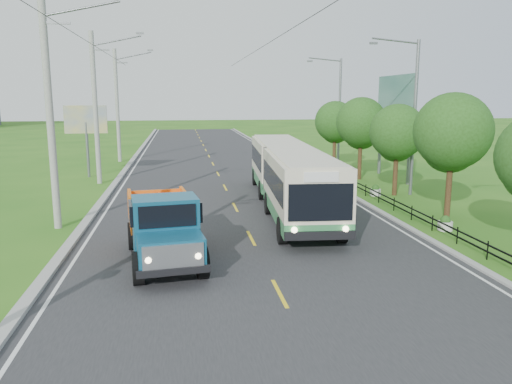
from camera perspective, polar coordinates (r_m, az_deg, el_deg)
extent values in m
plane|color=#286217|center=(15.12, 2.70, -11.54)|extent=(240.00, 240.00, 0.00)
cube|color=#28282B|center=(34.31, -3.86, 1.09)|extent=(14.00, 120.00, 0.02)
cube|color=#9E9E99|center=(34.47, -15.87, 0.85)|extent=(0.40, 120.00, 0.15)
cube|color=#9E9E99|center=(35.60, 7.69, 1.43)|extent=(0.30, 120.00, 0.10)
cube|color=silver|center=(34.41, -14.96, 0.79)|extent=(0.12, 120.00, 0.00)
cube|color=silver|center=(35.47, 6.91, 1.37)|extent=(0.12, 120.00, 0.00)
cube|color=yellow|center=(15.11, 2.70, -11.46)|extent=(0.12, 2.20, 0.00)
cube|color=black|center=(30.23, 12.42, 0.11)|extent=(0.04, 40.00, 0.60)
cylinder|color=gray|center=(23.39, -22.50, 8.13)|extent=(0.32, 0.32, 10.00)
cube|color=slate|center=(23.47, -21.95, 17.50)|extent=(1.20, 0.10, 0.10)
cylinder|color=gray|center=(35.16, -17.88, 9.01)|extent=(0.32, 0.32, 10.00)
cube|color=slate|center=(35.21, -17.42, 15.24)|extent=(1.20, 0.10, 0.10)
cube|color=slate|center=(35.05, -13.12, 17.27)|extent=(0.50, 0.18, 0.12)
cylinder|color=gray|center=(47.05, -15.58, 9.43)|extent=(0.32, 0.32, 10.00)
cube|color=slate|center=(47.09, -15.20, 14.08)|extent=(1.20, 0.10, 0.10)
cube|color=slate|center=(46.97, -11.99, 15.57)|extent=(0.50, 0.18, 0.12)
cylinder|color=#382314|center=(25.42, 21.18, 0.82)|extent=(0.28, 0.28, 3.36)
sphere|color=#224614|center=(25.15, 21.57, 6.49)|extent=(3.60, 3.60, 3.60)
sphere|color=#224614|center=(25.73, 21.29, 4.97)|extent=(2.64, 2.64, 2.64)
cylinder|color=#382314|center=(30.73, 15.65, 2.42)|extent=(0.28, 0.28, 3.02)
sphere|color=#224614|center=(30.50, 15.87, 6.64)|extent=(3.24, 3.24, 3.24)
sphere|color=#224614|center=(31.09, 15.76, 5.52)|extent=(2.38, 2.38, 2.38)
cylinder|color=#382314|center=(36.22, 11.79, 3.97)|extent=(0.28, 0.28, 3.25)
sphere|color=#224614|center=(36.03, 11.94, 7.82)|extent=(3.48, 3.48, 3.48)
sphere|color=#224614|center=(36.60, 11.92, 6.77)|extent=(2.55, 2.55, 2.55)
cylinder|color=#382314|center=(41.87, 8.94, 4.83)|extent=(0.28, 0.28, 3.08)
sphere|color=#224614|center=(41.71, 9.03, 7.99)|extent=(3.30, 3.30, 3.30)
sphere|color=#224614|center=(42.28, 9.06, 7.13)|extent=(2.42, 2.42, 2.42)
cylinder|color=slate|center=(30.89, 17.64, 7.93)|extent=(0.20, 0.20, 9.00)
cylinder|color=slate|center=(30.45, 15.66, 16.31)|extent=(2.80, 0.10, 0.34)
cube|color=slate|center=(29.93, 13.28, 16.23)|extent=(0.45, 0.16, 0.12)
cylinder|color=slate|center=(43.89, 9.52, 8.95)|extent=(0.20, 0.20, 9.00)
cylinder|color=slate|center=(43.58, 7.89, 14.78)|extent=(2.80, 0.10, 0.34)
cube|color=slate|center=(43.22, 6.18, 14.65)|extent=(0.45, 0.16, 0.12)
cylinder|color=silver|center=(23.43, 20.79, -3.64)|extent=(0.64, 0.64, 0.40)
sphere|color=#224614|center=(23.37, 20.83, -3.05)|extent=(0.44, 0.44, 0.44)
cylinder|color=silver|center=(30.47, 13.47, -0.04)|extent=(0.64, 0.64, 0.40)
sphere|color=#224614|center=(30.42, 13.49, 0.42)|extent=(0.44, 0.44, 0.44)
cylinder|color=silver|center=(37.89, 8.96, 2.18)|extent=(0.64, 0.64, 0.40)
sphere|color=#224614|center=(37.86, 8.97, 2.56)|extent=(0.44, 0.44, 0.44)
cylinder|color=slate|center=(38.49, -18.70, 4.58)|extent=(0.20, 0.20, 4.00)
cube|color=yellow|center=(38.34, -18.90, 7.85)|extent=(3.00, 0.15, 2.00)
cylinder|color=slate|center=(34.82, 17.15, 4.91)|extent=(0.24, 0.24, 5.00)
cylinder|color=slate|center=(39.37, 14.00, 5.68)|extent=(0.24, 0.24, 5.00)
cube|color=#144C47|center=(36.94, 15.74, 10.42)|extent=(0.20, 6.00, 3.00)
cube|color=#317C45|center=(22.35, 5.23, -1.95)|extent=(3.21, 8.12, 0.58)
cube|color=beige|center=(22.10, 5.28, 1.38)|extent=(3.21, 8.12, 2.05)
cube|color=black|center=(22.10, 5.28, 1.40)|extent=(3.21, 7.49, 1.01)
cube|color=#317C45|center=(30.86, 2.49, 1.59)|extent=(3.17, 7.59, 0.58)
cube|color=beige|center=(30.68, 2.51, 4.01)|extent=(3.17, 7.59, 2.05)
cube|color=black|center=(30.68, 2.51, 4.03)|extent=(3.17, 6.96, 1.01)
cube|color=#4C4C4C|center=(26.55, 3.62, 2.33)|extent=(2.56, 1.24, 2.52)
cube|color=black|center=(18.27, 7.40, -1.19)|extent=(2.39, 0.23, 1.38)
cylinder|color=black|center=(19.85, 3.01, -4.41)|extent=(0.42, 1.12, 1.10)
cylinder|color=black|center=(20.30, 9.75, -4.21)|extent=(0.42, 1.12, 1.10)
cylinder|color=black|center=(24.87, 1.44, -1.30)|extent=(0.42, 1.12, 1.10)
cylinder|color=black|center=(25.23, 6.86, -1.20)|extent=(0.42, 1.12, 1.10)
cylinder|color=black|center=(28.39, 0.68, 0.20)|extent=(0.42, 1.12, 1.10)
cylinder|color=black|center=(28.71, 5.45, 0.27)|extent=(0.42, 1.12, 1.10)
cylinder|color=black|center=(33.18, -0.09, 1.73)|extent=(0.42, 1.12, 1.10)
cylinder|color=black|center=(33.45, 4.01, 1.78)|extent=(0.42, 1.12, 1.10)
cube|color=navy|center=(15.77, -9.72, -6.67)|extent=(2.17, 1.59, 0.96)
cube|color=navy|center=(17.02, -10.31, -3.72)|extent=(2.29, 1.79, 1.92)
cube|color=black|center=(16.90, -10.37, -2.14)|extent=(2.46, 1.53, 0.67)
cube|color=black|center=(17.99, -10.47, -5.94)|extent=(1.69, 5.83, 0.24)
cube|color=orange|center=(19.33, -11.05, -1.87)|extent=(2.56, 3.14, 1.25)
cylinder|color=black|center=(16.05, -13.35, -8.48)|extent=(0.47, 1.09, 1.05)
cylinder|color=black|center=(16.24, -6.17, -8.01)|extent=(0.47, 1.09, 1.05)
cylinder|color=black|center=(19.71, -13.91, -4.90)|extent=(0.47, 1.09, 1.05)
cylinder|color=black|center=(19.87, -8.09, -4.56)|extent=(0.47, 1.09, 1.05)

